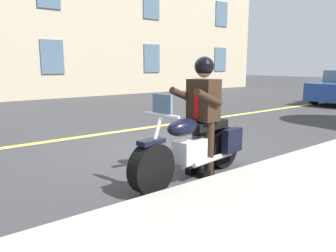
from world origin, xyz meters
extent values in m
plane|color=#333335|center=(0.00, 0.00, 0.00)|extent=(80.00, 80.00, 0.00)
cube|color=#E5DB4C|center=(0.00, -2.00, 0.01)|extent=(60.00, 0.16, 0.01)
cylinder|color=black|center=(1.38, 1.71, 0.33)|extent=(0.68, 0.29, 0.66)
cylinder|color=black|center=(-0.16, 1.49, 0.33)|extent=(0.68, 0.29, 0.66)
cube|color=silver|center=(0.58, 1.59, 0.42)|extent=(0.59, 0.36, 0.32)
ellipsoid|color=black|center=(0.78, 1.62, 0.78)|extent=(0.59, 0.36, 0.24)
cube|color=black|center=(0.24, 1.54, 0.74)|extent=(0.73, 0.38, 0.12)
cube|color=black|center=(-0.14, 1.71, 0.48)|extent=(0.41, 0.18, 0.36)
cube|color=black|center=(-0.08, 1.28, 0.48)|extent=(0.41, 0.18, 0.36)
cylinder|color=silver|center=(1.36, 1.71, 0.60)|extent=(0.35, 0.10, 0.76)
cylinder|color=silver|center=(1.20, 1.68, 1.00)|extent=(0.12, 0.60, 0.04)
cube|color=black|center=(1.38, 1.71, 0.68)|extent=(0.38, 0.21, 0.06)
cylinder|color=silver|center=(0.26, 1.71, 0.26)|extent=(0.90, 0.21, 0.08)
cube|color=slate|center=(1.18, 1.68, 1.12)|extent=(0.09, 0.32, 0.28)
cylinder|color=black|center=(0.32, 1.68, 0.42)|extent=(0.14, 0.14, 0.84)
cube|color=black|center=(0.38, 1.69, 0.05)|extent=(0.27, 0.15, 0.10)
cylinder|color=black|center=(0.35, 1.44, 0.42)|extent=(0.14, 0.14, 0.84)
cube|color=black|center=(0.41, 1.45, 0.05)|extent=(0.27, 0.15, 0.10)
cube|color=black|center=(0.34, 1.56, 1.12)|extent=(0.37, 0.44, 0.60)
cube|color=red|center=(0.50, 1.58, 1.08)|extent=(0.03, 0.07, 0.44)
cylinder|color=black|center=(0.48, 1.80, 1.18)|extent=(0.56, 0.18, 0.28)
cylinder|color=black|center=(0.55, 1.37, 1.18)|extent=(0.56, 0.18, 0.28)
sphere|color=tan|center=(0.34, 1.56, 1.55)|extent=(0.22, 0.22, 0.22)
sphere|color=black|center=(0.34, 1.56, 1.60)|extent=(0.28, 0.28, 0.28)
cylinder|color=black|center=(-9.65, -2.00, 0.32)|extent=(0.64, 0.22, 0.64)
cube|color=slate|center=(-13.52, -10.97, 2.00)|extent=(1.10, 0.06, 1.60)
cube|color=slate|center=(-7.70, -10.97, 2.00)|extent=(1.10, 0.06, 1.60)
cube|color=slate|center=(-1.87, -10.97, 2.00)|extent=(1.10, 0.06, 1.60)
cube|color=slate|center=(-13.52, -10.97, 5.00)|extent=(1.10, 0.06, 1.60)
cube|color=slate|center=(-7.70, -10.97, 5.00)|extent=(1.10, 0.06, 1.60)
camera|label=1|loc=(3.67, 4.95, 1.62)|focal=35.05mm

